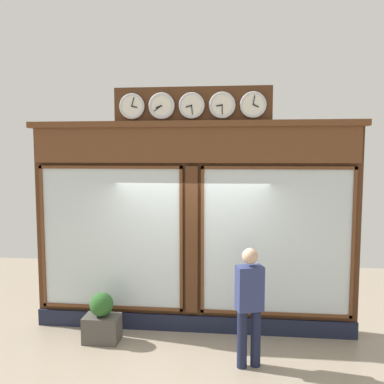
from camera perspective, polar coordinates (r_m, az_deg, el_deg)
The scene contains 4 objects.
shop_facade at distance 6.72m, azimuth 0.11°, elevation -4.67°, with size 5.47×0.42×4.04m.
pedestrian at distance 5.79m, azimuth 8.16°, elevation -15.26°, with size 0.41×0.32×1.69m.
planter_box at distance 6.86m, azimuth -12.68°, elevation -18.44°, with size 0.56×0.36×0.42m, color #4C4742.
planter_shrub at distance 6.71m, azimuth -12.76°, elevation -15.34°, with size 0.37×0.37×0.37m, color #285623.
Camera 1 is at (-0.68, 6.46, 2.97)m, focal length 37.48 mm.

